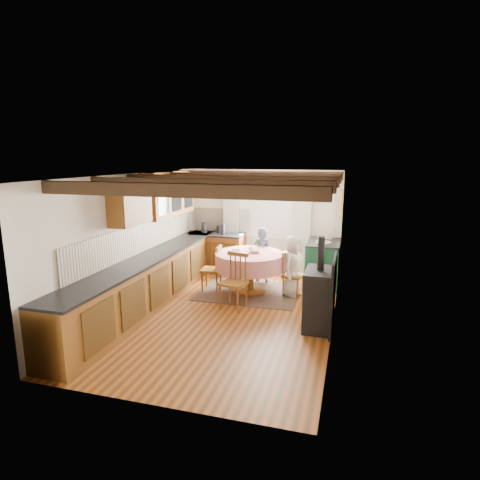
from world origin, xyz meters
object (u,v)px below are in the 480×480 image
(cast_iron_stove, at_px, (320,283))
(chair_right, at_px, (293,274))
(chair_left, at_px, (211,268))
(dining_table, at_px, (249,273))
(child_right, at_px, (293,266))
(child_far, at_px, (262,255))
(chair_near, at_px, (233,281))
(cup, at_px, (251,250))
(aga_range, at_px, (323,263))

(cast_iron_stove, bearing_deg, chair_right, 114.08)
(chair_right, bearing_deg, chair_left, 104.47)
(dining_table, xyz_separation_m, chair_right, (0.87, 0.06, 0.04))
(chair_right, relative_size, child_right, 0.74)
(dining_table, height_order, child_far, child_far)
(chair_near, bearing_deg, child_far, 96.81)
(chair_left, relative_size, cast_iron_stove, 0.63)
(dining_table, xyz_separation_m, cup, (0.01, 0.08, 0.46))
(chair_near, bearing_deg, cast_iron_stove, -3.56)
(dining_table, height_order, chair_left, chair_left)
(chair_left, xyz_separation_m, child_right, (1.65, 0.11, 0.14))
(child_far, bearing_deg, cast_iron_stove, 132.84)
(chair_near, distance_m, child_far, 1.65)
(chair_near, height_order, cast_iron_stove, cast_iron_stove)
(chair_near, height_order, child_right, child_right)
(child_far, bearing_deg, chair_near, 93.51)
(chair_right, xyz_separation_m, child_right, (-0.01, 0.01, 0.16))
(cast_iron_stove, bearing_deg, chair_near, 164.32)
(chair_left, relative_size, child_right, 0.77)
(chair_near, relative_size, chair_left, 1.08)
(chair_left, relative_size, aga_range, 0.89)
(child_far, bearing_deg, chair_left, 51.23)
(chair_right, relative_size, child_far, 0.74)
(aga_range, distance_m, child_right, 1.01)
(aga_range, bearing_deg, chair_right, -120.57)
(aga_range, bearing_deg, cup, -148.67)
(chair_near, distance_m, child_right, 1.33)
(child_far, bearing_deg, aga_range, -164.00)
(dining_table, relative_size, chair_near, 1.35)
(cast_iron_stove, height_order, cup, cast_iron_stove)
(dining_table, height_order, chair_near, chair_near)
(aga_range, xyz_separation_m, cup, (-1.37, -0.83, 0.39))
(chair_right, bearing_deg, cup, 99.15)
(dining_table, bearing_deg, chair_near, -94.45)
(chair_right, height_order, child_far, child_far)
(child_right, bearing_deg, chair_near, 153.10)
(dining_table, distance_m, chair_right, 0.87)
(chair_left, bearing_deg, cup, 94.16)
(cup, bearing_deg, child_right, -1.30)
(aga_range, bearing_deg, dining_table, -146.27)
(cast_iron_stove, bearing_deg, child_right, 114.40)
(dining_table, bearing_deg, chair_right, 3.94)
(chair_near, bearing_deg, cup, 97.69)
(dining_table, distance_m, child_right, 0.88)
(chair_near, bearing_deg, aga_range, 63.43)
(aga_range, bearing_deg, child_right, -121.33)
(chair_near, xyz_separation_m, chair_left, (-0.72, 0.84, -0.04))
(chair_near, height_order, chair_right, chair_near)
(chair_near, bearing_deg, dining_table, 97.67)
(cast_iron_stove, xyz_separation_m, child_right, (-0.63, 1.39, -0.14))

